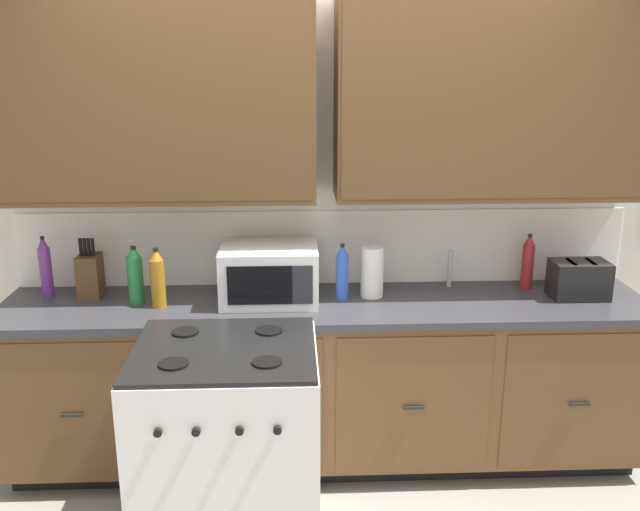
{
  "coord_description": "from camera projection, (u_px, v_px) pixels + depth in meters",
  "views": [
    {
      "loc": [
        -0.17,
        -2.96,
        2.09
      ],
      "look_at": [
        -0.03,
        0.27,
        1.15
      ],
      "focal_mm": 38.9,
      "sensor_mm": 36.0,
      "label": 1
    }
  ],
  "objects": [
    {
      "name": "wall_unit",
      "position": [
        325.0,
        144.0,
        3.44
      ],
      "size": [
        4.42,
        0.4,
        2.58
      ],
      "color": "white",
      "rests_on": "ground_plane"
    },
    {
      "name": "knife_block",
      "position": [
        90.0,
        275.0,
        3.51
      ],
      "size": [
        0.11,
        0.14,
        0.31
      ],
      "color": "#52361E",
      "rests_on": "counter_run"
    },
    {
      "name": "bottle_violet",
      "position": [
        45.0,
        267.0,
        3.5
      ],
      "size": [
        0.06,
        0.06,
        0.32
      ],
      "color": "#663384",
      "rests_on": "counter_run"
    },
    {
      "name": "paper_towel_roll",
      "position": [
        372.0,
        272.0,
        3.51
      ],
      "size": [
        0.12,
        0.12,
        0.26
      ],
      "primitive_type": "cylinder",
      "color": "white",
      "rests_on": "counter_run"
    },
    {
      "name": "counter_run",
      "position": [
        326.0,
        381.0,
        3.59
      ],
      "size": [
        3.25,
        0.64,
        0.9
      ],
      "color": "black",
      "rests_on": "ground_plane"
    },
    {
      "name": "toaster",
      "position": [
        579.0,
        279.0,
        3.5
      ],
      "size": [
        0.28,
        0.18,
        0.19
      ],
      "color": "black",
      "rests_on": "counter_run"
    },
    {
      "name": "microwave",
      "position": [
        269.0,
        274.0,
        3.45
      ],
      "size": [
        0.48,
        0.37,
        0.28
      ],
      "color": "white",
      "rests_on": "counter_run"
    },
    {
      "name": "bottle_red",
      "position": [
        528.0,
        262.0,
        3.63
      ],
      "size": [
        0.06,
        0.06,
        0.29
      ],
      "color": "maroon",
      "rests_on": "counter_run"
    },
    {
      "name": "bottle_amber",
      "position": [
        158.0,
        278.0,
        3.36
      ],
      "size": [
        0.07,
        0.07,
        0.3
      ],
      "color": "#9E6619",
      "rests_on": "counter_run"
    },
    {
      "name": "sink_faucet",
      "position": [
        450.0,
        268.0,
        3.67
      ],
      "size": [
        0.02,
        0.02,
        0.2
      ],
      "primitive_type": "cylinder",
      "color": "#B2B5BA",
      "rests_on": "counter_run"
    },
    {
      "name": "stove_range",
      "position": [
        228.0,
        449.0,
        2.96
      ],
      "size": [
        0.76,
        0.68,
        0.95
      ],
      "color": "white",
      "rests_on": "ground_plane"
    },
    {
      "name": "ground_plane",
      "position": [
        329.0,
        494.0,
        3.43
      ],
      "size": [
        8.04,
        8.04,
        0.0
      ],
      "primitive_type": "plane",
      "color": "gray"
    },
    {
      "name": "bottle_green",
      "position": [
        135.0,
        275.0,
        3.42
      ],
      "size": [
        0.08,
        0.08,
        0.29
      ],
      "color": "#237A38",
      "rests_on": "counter_run"
    },
    {
      "name": "bottle_blue",
      "position": [
        342.0,
        273.0,
        3.46
      ],
      "size": [
        0.06,
        0.06,
        0.29
      ],
      "color": "blue",
      "rests_on": "counter_run"
    }
  ]
}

